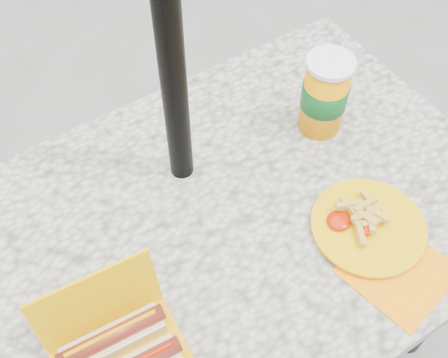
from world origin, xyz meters
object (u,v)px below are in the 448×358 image
fries_plate (370,229)px  soda_cup (325,95)px  umbrella_pole (170,44)px  hotdog_box (120,355)px

fries_plate → soda_cup: size_ratio=1.67×
fries_plate → umbrella_pole: bearing=124.6°
fries_plate → soda_cup: 0.31m
hotdog_box → soda_cup: bearing=25.9°
hotdog_box → fries_plate: size_ratio=0.69×
umbrella_pole → hotdog_box: bearing=-134.1°
fries_plate → soda_cup: bearing=71.1°
hotdog_box → fries_plate: hotdog_box is taller
umbrella_pole → hotdog_box: 0.53m
umbrella_pole → fries_plate: 0.54m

